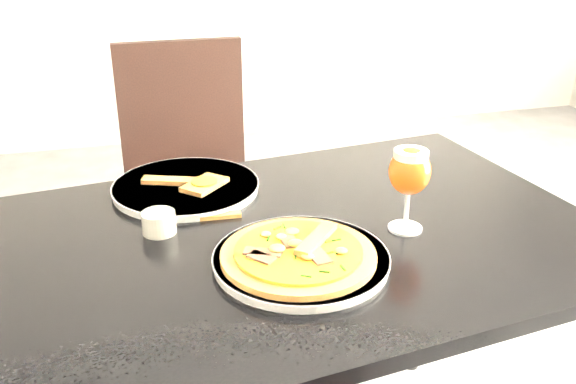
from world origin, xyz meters
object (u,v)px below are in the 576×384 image
object	(u,v)px
chair_far	(190,177)
dining_table	(296,272)
beer_glass	(410,172)
pizza	(298,253)

from	to	relation	value
chair_far	dining_table	bearing A→B (deg)	-82.90
beer_glass	chair_far	bearing A→B (deg)	109.41
dining_table	pizza	bearing A→B (deg)	-111.33
chair_far	pizza	size ratio (longest dim) A/B	3.41
chair_far	beer_glass	distance (m)	1.04
dining_table	pizza	xyz separation A→B (m)	(-0.03, -0.12, 0.12)
pizza	beer_glass	size ratio (longest dim) A/B	1.62
dining_table	pizza	distance (m)	0.17
dining_table	chair_far	bearing A→B (deg)	90.15
chair_far	pizza	xyz separation A→B (m)	(0.08, -1.01, 0.26)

